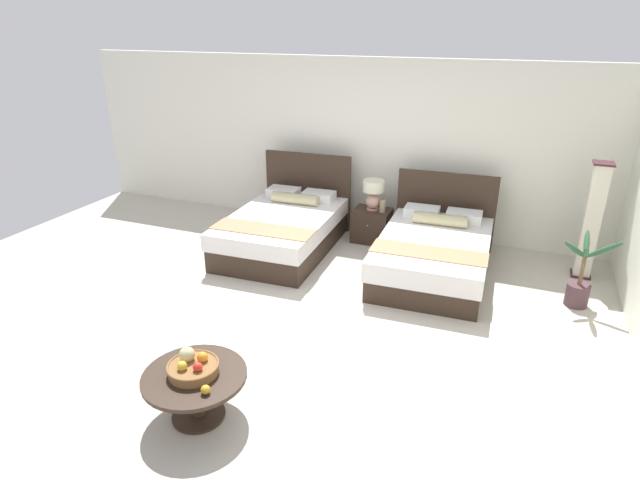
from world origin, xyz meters
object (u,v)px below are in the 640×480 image
nightstand (372,225)px  table_lamp (373,192)px  bed_near_window (284,228)px  loose_apple (205,390)px  fruit_bowl (193,366)px  coffee_table (195,385)px  bed_near_corner (434,252)px  potted_palm (580,284)px  vase (382,206)px  floor_lamp_corner (592,221)px

nightstand → table_lamp: 0.50m
bed_near_window → loose_apple: bearing=-73.5°
fruit_bowl → coffee_table: bearing=-38.4°
bed_near_corner → table_lamp: 1.36m
bed_near_window → nightstand: bed_near_window is taller
bed_near_window → nightstand: (1.06, 0.73, -0.06)m
coffee_table → loose_apple: size_ratio=11.43×
bed_near_corner → fruit_bowl: size_ratio=5.05×
bed_near_corner → potted_palm: (1.68, -0.22, -0.02)m
bed_near_corner → table_lamp: bearing=144.1°
potted_palm → fruit_bowl: bearing=-133.4°
fruit_bowl → potted_palm: bearing=46.6°
table_lamp → coffee_table: (-0.23, -4.13, -0.42)m
loose_apple → table_lamp: bearing=89.8°
bed_near_corner → loose_apple: bed_near_corner is taller
bed_near_window → bed_near_corner: bearing=-0.0°
vase → floor_lamp_corner: bearing=-1.5°
vase → coffee_table: bearing=-95.5°
bed_near_window → coffee_table: bed_near_window is taller
nightstand → loose_apple: (-0.02, -4.28, 0.21)m
floor_lamp_corner → coffee_table: bearing=-127.3°
vase → fruit_bowl: 4.08m
nightstand → fruit_bowl: fruit_bowl is taller
fruit_bowl → bed_near_corner: bearing=69.0°
bed_near_corner → fruit_bowl: 3.61m
bed_near_corner → floor_lamp_corner: (1.77, 0.62, 0.45)m
bed_near_corner → fruit_bowl: bed_near_corner is taller
loose_apple → coffee_table: bearing=142.8°
nightstand → coffee_table: bearing=-93.3°
table_lamp → loose_apple: table_lamp is taller
table_lamp → loose_apple: size_ratio=5.96×
bed_near_window → bed_near_corner: (2.11, -0.00, -0.01)m
bed_near_window → vase: bearing=29.5°
nightstand → potted_palm: bearing=-19.3°
loose_apple → floor_lamp_corner: bearing=55.8°
table_lamp → potted_palm: 2.93m
coffee_table → vase: bearing=84.5°
coffee_table → bed_near_window: bearing=103.8°
nightstand → coffee_table: (-0.23, -4.11, 0.08)m
fruit_bowl → loose_apple: (0.23, -0.18, -0.03)m
loose_apple → potted_palm: bearing=50.5°
fruit_bowl → loose_apple: fruit_bowl is taller
bed_near_corner → potted_palm: bed_near_corner is taller
bed_near_window → vase: 1.43m
nightstand → table_lamp: table_lamp is taller
bed_near_window → floor_lamp_corner: size_ratio=1.44×
bed_near_corner → bed_near_window: bearing=180.0°
nightstand → floor_lamp_corner: bearing=-2.2°
coffee_table → floor_lamp_corner: floor_lamp_corner is taller
nightstand → vase: vase is taller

